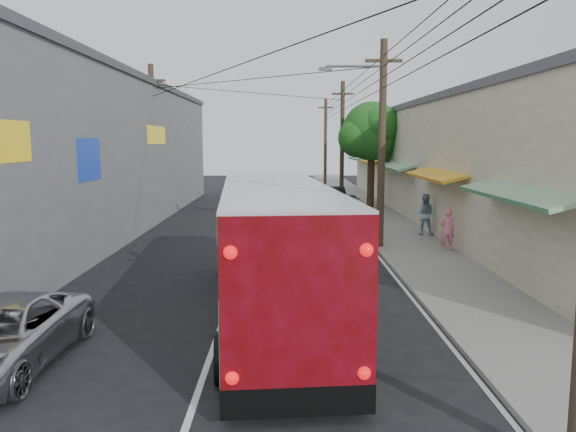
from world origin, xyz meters
name	(u,v)px	position (x,y,z in m)	size (l,w,h in m)	color
ground	(195,402)	(0.00, 0.00, 0.00)	(120.00, 120.00, 0.00)	black
sidewalk	(382,222)	(6.50, 20.00, 0.06)	(3.00, 80.00, 0.12)	slate
building_right	(459,160)	(10.99, 22.00, 3.15)	(7.09, 40.00, 6.25)	beige
building_left	(73,153)	(-8.50, 18.00, 3.65)	(7.20, 36.00, 7.25)	gray
utility_poles	(317,142)	(3.13, 20.33, 4.13)	(11.80, 45.28, 8.00)	#473828
street_tree	(373,133)	(6.87, 26.02, 4.67)	(4.40, 4.00, 6.60)	#3F2B19
coach_bus	(273,246)	(1.19, 4.76, 1.67)	(3.32, 11.33, 3.22)	silver
jeepney	(1,336)	(-3.80, 1.38, 0.63)	(2.10, 4.55, 1.26)	silver
parked_suv	(339,221)	(3.80, 14.95, 0.81)	(2.26, 5.55, 1.61)	gray
parked_car_mid	(345,208)	(4.60, 20.00, 0.76)	(1.80, 4.48, 1.53)	#26272C
parked_car_far	(334,197)	(4.60, 27.00, 0.65)	(1.37, 3.94, 1.30)	black
pedestrian_near	(447,229)	(7.57, 12.12, 0.91)	(0.58, 0.38, 1.58)	pink
pedestrian_far	(424,214)	(7.60, 15.68, 1.02)	(0.87, 0.68, 1.79)	#88ABC5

